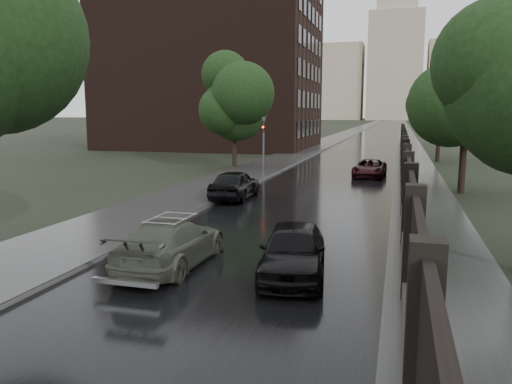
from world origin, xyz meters
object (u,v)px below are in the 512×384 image
Objects in this scene: traffic_light at (264,142)px; volga_sedan at (171,243)px; tree_right_b at (467,99)px; tree_left_far at (234,100)px; hatchback_left at (235,184)px; car_right_near at (293,250)px; car_right_far at (370,168)px; tree_right_c at (440,105)px.

traffic_light is 0.87× the size of volga_sedan.
traffic_light is (-11.80, 2.99, -2.55)m from tree_right_b.
hatchback_left is (4.40, -13.08, -4.51)m from tree_left_far.
car_right_near reaches higher than car_right_far.
tree_right_b is at bearing 62.10° from car_right_near.
tree_right_c is at bearing 32.83° from tree_left_far.
hatchback_left is (-11.10, -23.08, -4.22)m from tree_right_c.
tree_right_b is at bearing -27.30° from tree_left_far.
tree_right_b and tree_right_c have the same top height.
hatchback_left is at bearing -116.45° from car_right_far.
car_right_far is at bearing -101.49° from volga_sedan.
traffic_light is 0.98× the size of car_right_near.
car_right_near is at bearing -110.10° from tree_right_b.
traffic_light reaches higher than volga_sedan.
tree_right_c is at bearing -105.77° from volga_sedan.
tree_right_c is 19.26m from traffic_light.
hatchback_left reaches higher than car_right_far.
tree_left_far is at bearing -147.17° from tree_right_c.
tree_right_c is 14.22m from car_right_far.
tree_right_b reaches higher than hatchback_left.
tree_right_b is 12.92m from hatchback_left.
volga_sedan is 21.97m from car_right_far.
car_right_near is (5.24, -10.92, -0.04)m from hatchback_left.
tree_right_c is 1.72× the size of car_right_near.
car_right_far is at bearing 133.11° from tree_right_b.
hatchback_left is at bearing -155.40° from tree_right_b.
car_right_far is (4.19, 21.56, -0.07)m from volga_sedan.
tree_right_b reaches higher than volga_sedan.
hatchback_left is at bearing 107.86° from car_right_near.
traffic_light is at bearing 165.76° from tree_right_b.
traffic_light is 19.98m from car_right_near.
car_right_far is (10.38, -2.53, -4.65)m from tree_left_far.
tree_right_c is 1.64× the size of car_right_far.
tree_right_b is at bearing -156.47° from hatchback_left.
car_right_near is at bearing -68.11° from tree_left_far.
tree_left_far is 26.26m from car_right_near.
traffic_light is 8.28m from hatchback_left.
tree_right_c is 1.75× the size of traffic_light.
volga_sedan is at bearing 98.13° from hatchback_left.
traffic_light reaches higher than hatchback_left.
car_right_near is (-5.86, -16.00, -4.25)m from tree_right_b.
tree_right_c is 34.76m from car_right_near.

